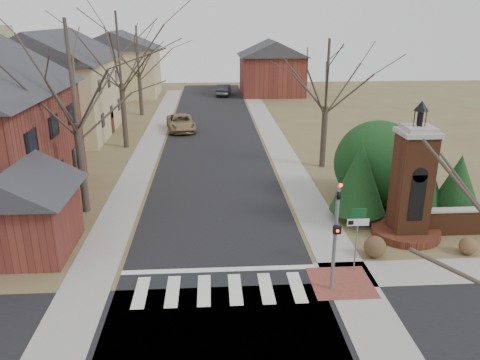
{
  "coord_description": "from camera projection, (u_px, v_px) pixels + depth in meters",
  "views": [
    {
      "loc": [
        -0.21,
        -14.76,
        9.96
      ],
      "look_at": [
        1.11,
        6.0,
        2.64
      ],
      "focal_mm": 35.0,
      "sensor_mm": 36.0,
      "label": 1
    }
  ],
  "objects": [
    {
      "name": "garage_left",
      "position": [
        20.0,
        205.0,
        20.19
      ],
      "size": [
        4.8,
        4.8,
        4.29
      ],
      "color": "maroon",
      "rests_on": "ground"
    },
    {
      "name": "traffic_signal_pole",
      "position": [
        336.0,
        228.0,
        17.15
      ],
      "size": [
        0.28,
        0.41,
        4.5
      ],
      "color": "slate",
      "rests_on": "ground"
    },
    {
      "name": "pickup_truck",
      "position": [
        181.0,
        123.0,
        42.74
      ],
      "size": [
        3.1,
        5.4,
        1.42
      ],
      "primitive_type": "imported",
      "rotation": [
        0.0,
        0.0,
        0.15
      ],
      "color": "#957B51",
      "rests_on": "ground"
    },
    {
      "name": "bare_tree_2",
      "position": [
        137.0,
        46.0,
        47.38
      ],
      "size": [
        7.35,
        7.35,
        10.19
      ],
      "color": "#473D33",
      "rests_on": "ground"
    },
    {
      "name": "brick_gate_monument",
      "position": [
        410.0,
        193.0,
        21.73
      ],
      "size": [
        3.2,
        3.2,
        6.47
      ],
      "color": "#5C311B",
      "rests_on": "ground"
    },
    {
      "name": "cross_street",
      "position": [
        223.0,
        358.0,
        14.39
      ],
      "size": [
        120.0,
        8.0,
        0.01
      ],
      "primitive_type": "cube",
      "color": "black",
      "rests_on": "ground"
    },
    {
      "name": "distant_car",
      "position": [
        224.0,
        90.0,
        61.49
      ],
      "size": [
        2.21,
        4.71,
        1.49
      ],
      "primitive_type": "imported",
      "rotation": [
        0.0,
        0.0,
        3.0
      ],
      "color": "#2D3034",
      "rests_on": "ground"
    },
    {
      "name": "sidewalk_left",
      "position": [
        149.0,
        147.0,
        37.61
      ],
      "size": [
        2.0,
        60.0,
        0.02
      ],
      "primitive_type": "cube",
      "color": "gray",
      "rests_on": "ground"
    },
    {
      "name": "evergreen_mid",
      "position": [
        414.0,
        163.0,
        24.7
      ],
      "size": [
        3.4,
        3.4,
        4.7
      ],
      "color": "#473D33",
      "rests_on": "ground"
    },
    {
      "name": "house_distant_right",
      "position": [
        272.0,
        66.0,
        61.66
      ],
      "size": [
        8.8,
        8.8,
        7.3
      ],
      "color": "maroon",
      "rests_on": "ground"
    },
    {
      "name": "curb_apron",
      "position": [
        341.0,
        283.0,
        18.44
      ],
      "size": [
        2.4,
        2.4,
        0.02
      ],
      "primitive_type": "cube",
      "color": "brown",
      "rests_on": "ground"
    },
    {
      "name": "sign_post",
      "position": [
        357.0,
        227.0,
        18.77
      ],
      "size": [
        0.9,
        0.07,
        2.75
      ],
      "color": "slate",
      "rests_on": "ground"
    },
    {
      "name": "main_street",
      "position": [
        214.0,
        146.0,
        37.92
      ],
      "size": [
        8.0,
        70.0,
        0.01
      ],
      "primitive_type": "cube",
      "color": "black",
      "rests_on": "ground"
    },
    {
      "name": "evergreen_near",
      "position": [
        360.0,
        177.0,
        23.47
      ],
      "size": [
        2.8,
        2.8,
        4.1
      ],
      "color": "#473D33",
      "rests_on": "ground"
    },
    {
      "name": "bare_tree_0",
      "position": [
        70.0,
        65.0,
        22.71
      ],
      "size": [
        8.05,
        8.05,
        11.15
      ],
      "color": "#473D33",
      "rests_on": "ground"
    },
    {
      "name": "stop_bar",
      "position": [
        219.0,
        270.0,
        19.38
      ],
      "size": [
        8.0,
        0.35,
        0.02
      ],
      "primitive_type": "cube",
      "color": "silver",
      "rests_on": "ground"
    },
    {
      "name": "house_distant_left",
      "position": [
        118.0,
        63.0,
        60.26
      ],
      "size": [
        10.8,
        8.8,
        8.53
      ],
      "color": "#C7B584",
      "rests_on": "ground"
    },
    {
      "name": "evergreen_far",
      "position": [
        458.0,
        181.0,
        24.11
      ],
      "size": [
        2.4,
        2.4,
        3.3
      ],
      "color": "#473D33",
      "rests_on": "ground"
    },
    {
      "name": "house_stucco_left",
      "position": [
        56.0,
        82.0,
        40.29
      ],
      "size": [
        9.8,
        12.8,
        9.28
      ],
      "color": "#C7B584",
      "rests_on": "ground"
    },
    {
      "name": "bare_tree_3",
      "position": [
        328.0,
        69.0,
        30.5
      ],
      "size": [
        7.0,
        7.0,
        9.7
      ],
      "color": "#473D33",
      "rests_on": "ground"
    },
    {
      "name": "ground",
      "position": [
        220.0,
        302.0,
        17.21
      ],
      "size": [
        120.0,
        120.0,
        0.0
      ],
      "primitive_type": "plane",
      "color": "brown",
      "rests_on": "ground"
    },
    {
      "name": "crosswalk_zone",
      "position": [
        220.0,
        290.0,
        17.96
      ],
      "size": [
        8.0,
        2.2,
        0.02
      ],
      "primitive_type": "cube",
      "color": "silver",
      "rests_on": "ground"
    },
    {
      "name": "evergreen_mass",
      "position": [
        378.0,
        160.0,
        25.9
      ],
      "size": [
        4.8,
        4.8,
        4.8
      ],
      "primitive_type": "sphere",
      "color": "#103217",
      "rests_on": "ground"
    },
    {
      "name": "dry_shrub_left",
      "position": [
        375.0,
        247.0,
        20.3
      ],
      "size": [
        0.96,
        0.96,
        0.96
      ],
      "primitive_type": "sphere",
      "color": "brown",
      "rests_on": "ground"
    },
    {
      "name": "dry_shrub_right",
      "position": [
        468.0,
        246.0,
        20.57
      ],
      "size": [
        0.78,
        0.78,
        0.78
      ],
      "primitive_type": "sphere",
      "color": "brown",
      "rests_on": "ground"
    },
    {
      "name": "bare_tree_1",
      "position": [
        118.0,
        43.0,
        34.84
      ],
      "size": [
        8.4,
        8.4,
        11.64
      ],
      "color": "#473D33",
      "rests_on": "ground"
    },
    {
      "name": "sidewalk_right_main",
      "position": [
        277.0,
        144.0,
        38.23
      ],
      "size": [
        2.0,
        60.0,
        0.02
      ],
      "primitive_type": "cube",
      "color": "gray",
      "rests_on": "ground"
    }
  ]
}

